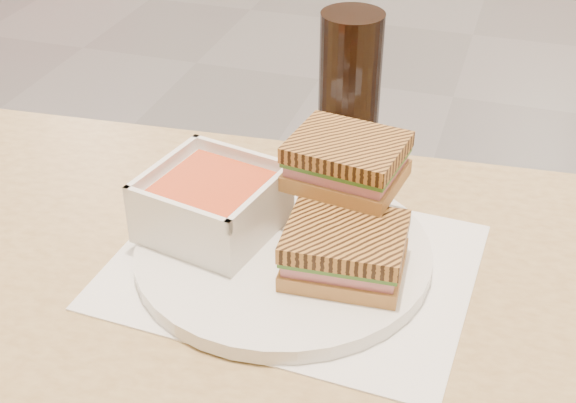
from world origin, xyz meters
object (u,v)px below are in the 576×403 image
(panini_lower, at_px, (345,250))
(cola_glass, at_px, (350,78))
(plate, at_px, (283,253))
(soup_bowl, at_px, (212,205))

(panini_lower, relative_size, cola_glass, 0.71)
(plate, relative_size, cola_glass, 1.80)
(soup_bowl, height_order, panini_lower, soup_bowl)
(plate, height_order, panini_lower, panini_lower)
(soup_bowl, distance_m, cola_glass, 0.28)
(plate, bearing_deg, panini_lower, -15.79)
(plate, relative_size, panini_lower, 2.54)
(plate, xyz_separation_m, soup_bowl, (-0.08, 0.01, 0.04))
(plate, height_order, cola_glass, cola_glass)
(soup_bowl, xyz_separation_m, cola_glass, (0.08, 0.26, 0.04))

